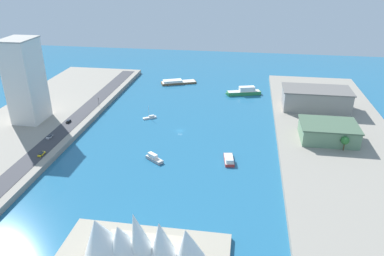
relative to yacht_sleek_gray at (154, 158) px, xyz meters
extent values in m
plane|color=#23668E|center=(-6.79, -38.79, -1.38)|extent=(440.00, 440.00, 0.00)
cube|color=gray|center=(-101.09, -38.79, 0.18)|extent=(70.00, 240.00, 3.14)
cube|color=gray|center=(87.50, -38.79, 0.18)|extent=(70.00, 240.00, 3.14)
cube|color=#38383D|center=(62.50, -38.79, 1.83)|extent=(11.12, 228.00, 0.15)
cube|color=#999EA3|center=(-0.18, 0.13, -0.60)|extent=(11.00, 9.41, 1.56)
cone|color=#999EA3|center=(-5.02, 3.76, -0.60)|extent=(1.96, 1.96, 1.40)
cube|color=white|center=(0.86, -0.64, 1.25)|extent=(6.04, 5.34, 2.15)
cube|color=beige|center=(-0.18, 0.13, 0.22)|extent=(10.56, 9.03, 0.10)
cube|color=white|center=(16.90, -54.89, -0.92)|extent=(8.91, 6.86, 0.93)
cone|color=white|center=(20.94, -52.29, -0.92)|extent=(1.16, 1.16, 0.84)
cube|color=white|center=(15.76, -55.62, 0.10)|extent=(3.81, 3.15, 1.10)
cube|color=beige|center=(16.90, -54.89, -0.40)|extent=(8.55, 6.59, 0.10)
cylinder|color=silver|center=(17.28, -54.64, 3.57)|extent=(0.24, 0.24, 8.03)
cube|color=brown|center=(11.73, -133.21, -0.59)|extent=(30.71, 18.91, 1.60)
cone|color=brown|center=(-2.45, -138.90, -0.59)|extent=(1.87, 1.87, 1.44)
cube|color=white|center=(16.62, -131.25, 1.11)|extent=(17.41, 12.50, 1.79)
cube|color=beige|center=(11.73, -133.21, 0.26)|extent=(29.48, 18.15, 0.10)
cube|color=#2D8C4C|center=(-44.64, -112.87, 0.02)|extent=(27.31, 13.66, 2.81)
cone|color=#2D8C4C|center=(-31.16, -108.87, 0.02)|extent=(3.15, 3.15, 2.53)
cube|color=white|center=(-46.98, -113.57, 3.28)|extent=(13.00, 8.27, 3.70)
cube|color=beige|center=(-44.64, -112.87, 1.48)|extent=(26.21, 13.11, 0.10)
cube|color=red|center=(-39.53, -5.34, -0.63)|extent=(6.58, 13.54, 1.51)
cone|color=red|center=(-38.53, -12.17, -0.63)|extent=(1.54, 1.54, 1.36)
cube|color=white|center=(-39.82, -3.44, 1.03)|extent=(4.78, 7.05, 1.81)
cube|color=beige|center=(-39.53, -5.34, 0.18)|extent=(6.32, 12.99, 0.10)
cube|color=slate|center=(-94.24, -33.67, 6.30)|extent=(30.69, 23.40, 9.10)
cube|color=#47624A|center=(-94.24, -33.67, 11.25)|extent=(31.92, 24.34, 0.80)
cube|color=gray|center=(-94.32, -82.96, 8.42)|extent=(44.10, 23.18, 13.34)
cube|color=slate|center=(-94.32, -82.96, 15.49)|extent=(45.87, 24.10, 0.80)
cube|color=silver|center=(89.40, -34.58, 27.48)|extent=(16.83, 20.70, 51.45)
cube|color=#9D9992|center=(89.40, -34.58, 53.60)|extent=(17.51, 21.53, 0.80)
cylinder|color=black|center=(59.83, 7.34, 2.22)|extent=(0.25, 0.64, 0.64)
cylinder|color=black|center=(58.13, 7.34, 2.22)|extent=(0.25, 0.64, 0.64)
cylinder|color=black|center=(59.83, 10.86, 2.22)|extent=(0.25, 0.64, 0.64)
cylinder|color=black|center=(58.14, 10.87, 2.22)|extent=(0.25, 0.64, 0.64)
cube|color=yellow|center=(58.98, 9.10, 2.51)|extent=(1.90, 5.04, 0.77)
cube|color=#262D38|center=(58.98, 9.35, 3.20)|extent=(1.67, 2.82, 0.62)
cylinder|color=black|center=(64.18, -9.06, 2.22)|extent=(0.28, 0.65, 0.64)
cylinder|color=black|center=(65.94, -9.14, 2.22)|extent=(0.28, 0.65, 0.64)
cylinder|color=black|center=(64.05, -12.21, 2.22)|extent=(0.28, 0.65, 0.64)
cylinder|color=black|center=(65.80, -12.29, 2.22)|extent=(0.28, 0.65, 0.64)
cube|color=#B7B7BC|center=(64.99, -10.67, 2.52)|extent=(2.15, 4.58, 0.80)
cube|color=#262D38|center=(64.98, -10.90, 3.18)|extent=(1.83, 2.59, 0.52)
cylinder|color=black|center=(63.57, -31.84, 2.22)|extent=(0.27, 0.65, 0.64)
cylinder|color=black|center=(65.07, -31.90, 2.22)|extent=(0.27, 0.65, 0.64)
cylinder|color=black|center=(63.46, -34.83, 2.22)|extent=(0.27, 0.65, 0.64)
cylinder|color=black|center=(64.96, -34.88, 2.22)|extent=(0.27, 0.65, 0.64)
cube|color=black|center=(64.27, -33.36, 2.54)|extent=(1.86, 4.32, 0.83)
cube|color=#262D38|center=(64.26, -33.58, 3.17)|extent=(1.59, 2.44, 0.45)
cylinder|color=black|center=(55.74, -63.26, 4.50)|extent=(0.18, 0.18, 5.50)
cube|color=black|center=(55.74, -63.26, 7.75)|extent=(0.36, 0.36, 1.00)
sphere|color=red|center=(55.74, -63.26, 8.10)|extent=(0.24, 0.24, 0.24)
sphere|color=yellow|center=(55.74, -63.26, 7.75)|extent=(0.24, 0.24, 0.24)
sphere|color=green|center=(55.74, -63.26, 7.40)|extent=(0.24, 0.24, 0.24)
cone|color=white|center=(-30.24, 72.38, 9.94)|extent=(12.16, 10.47, 14.00)
cone|color=white|center=(-21.22, 72.38, 10.79)|extent=(11.04, 9.69, 15.23)
cone|color=white|center=(-13.30, 72.38, 12.20)|extent=(11.40, 8.57, 18.39)
cone|color=white|center=(-6.96, 72.38, 9.14)|extent=(13.23, 11.46, 12.90)
cone|color=white|center=(0.80, 72.38, 10.01)|extent=(15.82, 13.82, 14.98)
cylinder|color=brown|center=(-96.10, -30.12, 3.88)|extent=(0.50, 0.50, 4.25)
sphere|color=#2D7233|center=(-96.10, -30.12, 8.12)|extent=(5.30, 5.30, 5.30)
cylinder|color=brown|center=(-100.64, -21.03, 3.89)|extent=(0.50, 0.50, 4.27)
sphere|color=#2D7233|center=(-100.64, -21.03, 7.83)|extent=(4.53, 4.53, 4.53)
camera|label=1|loc=(-45.96, 165.83, 96.74)|focal=34.37mm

